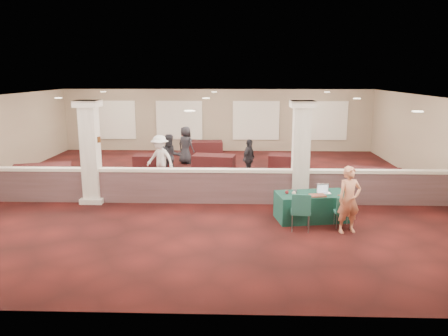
{
  "coord_description": "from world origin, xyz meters",
  "views": [
    {
      "loc": [
        1.08,
        -14.69,
        4.01
      ],
      "look_at": [
        0.67,
        -2.0,
        1.24
      ],
      "focal_mm": 35.0,
      "sensor_mm": 36.0,
      "label": 1
    }
  ],
  "objects_px": {
    "near_table": "(312,206)",
    "attendee_a": "(171,157)",
    "far_table_back_center": "(204,148)",
    "far_table_front_center": "(214,163)",
    "conf_chair_main": "(343,210)",
    "far_table_back_right": "(289,163)",
    "attendee_b": "(160,159)",
    "far_table_front_left": "(43,176)",
    "conf_chair_side": "(301,209)",
    "far_table_back_left": "(153,162)",
    "woman": "(349,200)",
    "far_table_front_right": "(374,179)",
    "attendee_d": "(186,145)",
    "attendee_c": "(249,159)"
  },
  "relations": [
    {
      "from": "far_table_back_left",
      "to": "attendee_b",
      "type": "relative_size",
      "value": 0.9
    },
    {
      "from": "conf_chair_main",
      "to": "near_table",
      "type": "bearing_deg",
      "value": 138.59
    },
    {
      "from": "far_table_front_center",
      "to": "attendee_c",
      "type": "xyz_separation_m",
      "value": [
        1.42,
        -1.18,
        0.42
      ]
    },
    {
      "from": "far_table_front_left",
      "to": "far_table_front_center",
      "type": "xyz_separation_m",
      "value": [
        6.0,
        2.7,
        -0.05
      ]
    },
    {
      "from": "far_table_front_center",
      "to": "far_table_back_left",
      "type": "relative_size",
      "value": 1.08
    },
    {
      "from": "near_table",
      "to": "attendee_d",
      "type": "height_order",
      "value": "attendee_d"
    },
    {
      "from": "near_table",
      "to": "attendee_a",
      "type": "relative_size",
      "value": 1.13
    },
    {
      "from": "attendee_a",
      "to": "attendee_d",
      "type": "xyz_separation_m",
      "value": [
        0.23,
        2.96,
        -0.03
      ]
    },
    {
      "from": "far_table_front_left",
      "to": "attendee_d",
      "type": "xyz_separation_m",
      "value": [
        4.64,
        4.29,
        0.44
      ]
    },
    {
      "from": "far_table_front_left",
      "to": "attendee_a",
      "type": "height_order",
      "value": "attendee_a"
    },
    {
      "from": "far_table_front_right",
      "to": "attendee_a",
      "type": "bearing_deg",
      "value": 169.74
    },
    {
      "from": "attendee_b",
      "to": "attendee_c",
      "type": "bearing_deg",
      "value": 37.48
    },
    {
      "from": "far_table_front_right",
      "to": "conf_chair_side",
      "type": "bearing_deg",
      "value": -126.51
    },
    {
      "from": "woman",
      "to": "attendee_a",
      "type": "distance_m",
      "value": 7.78
    },
    {
      "from": "attendee_c",
      "to": "woman",
      "type": "bearing_deg",
      "value": -129.77
    },
    {
      "from": "far_table_front_right",
      "to": "far_table_front_center",
      "type": "bearing_deg",
      "value": 154.88
    },
    {
      "from": "near_table",
      "to": "far_table_front_left",
      "type": "bearing_deg",
      "value": 149.99
    },
    {
      "from": "far_table_front_center",
      "to": "attendee_c",
      "type": "distance_m",
      "value": 1.89
    },
    {
      "from": "conf_chair_side",
      "to": "far_table_back_left",
      "type": "relative_size",
      "value": 0.64
    },
    {
      "from": "far_table_back_center",
      "to": "far_table_back_right",
      "type": "relative_size",
      "value": 1.06
    },
    {
      "from": "conf_chair_side",
      "to": "near_table",
      "type": "bearing_deg",
      "value": 71.54
    },
    {
      "from": "far_table_back_right",
      "to": "attendee_b",
      "type": "relative_size",
      "value": 0.95
    },
    {
      "from": "far_table_front_left",
      "to": "far_table_back_center",
      "type": "height_order",
      "value": "far_table_front_left"
    },
    {
      "from": "far_table_front_right",
      "to": "conf_chair_main",
      "type": "bearing_deg",
      "value": -116.63
    },
    {
      "from": "far_table_back_left",
      "to": "attendee_a",
      "type": "xyz_separation_m",
      "value": [
        1.0,
        -1.57,
        0.54
      ]
    },
    {
      "from": "woman",
      "to": "far_table_back_right",
      "type": "relative_size",
      "value": 1.02
    },
    {
      "from": "attendee_d",
      "to": "attendee_a",
      "type": "bearing_deg",
      "value": 118.76
    },
    {
      "from": "attendee_a",
      "to": "attendee_b",
      "type": "bearing_deg",
      "value": -145.25
    },
    {
      "from": "far_table_front_center",
      "to": "far_table_back_center",
      "type": "distance_m",
      "value": 3.56
    },
    {
      "from": "far_table_back_right",
      "to": "attendee_d",
      "type": "bearing_deg",
      "value": 162.74
    },
    {
      "from": "near_table",
      "to": "far_table_front_center",
      "type": "bearing_deg",
      "value": 107.1
    },
    {
      "from": "far_table_back_right",
      "to": "attendee_d",
      "type": "xyz_separation_m",
      "value": [
        -4.47,
        1.39,
        0.5
      ]
    },
    {
      "from": "far_table_back_right",
      "to": "attendee_b",
      "type": "bearing_deg",
      "value": -157.45
    },
    {
      "from": "woman",
      "to": "far_table_front_left",
      "type": "xyz_separation_m",
      "value": [
        -9.83,
        4.27,
        -0.46
      ]
    },
    {
      "from": "far_table_back_center",
      "to": "attendee_c",
      "type": "relative_size",
      "value": 1.17
    },
    {
      "from": "woman",
      "to": "attendee_b",
      "type": "xyz_separation_m",
      "value": [
        -5.72,
        5.08,
        0.02
      ]
    },
    {
      "from": "far_table_front_right",
      "to": "attendee_b",
      "type": "distance_m",
      "value": 7.71
    },
    {
      "from": "far_table_back_center",
      "to": "attendee_a",
      "type": "xyz_separation_m",
      "value": [
        -0.91,
        -4.87,
        0.5
      ]
    },
    {
      "from": "attendee_d",
      "to": "far_table_front_center",
      "type": "bearing_deg",
      "value": 163.52
    },
    {
      "from": "far_table_front_center",
      "to": "far_table_back_right",
      "type": "relative_size",
      "value": 1.01
    },
    {
      "from": "conf_chair_main",
      "to": "attendee_d",
      "type": "distance_m",
      "value": 9.71
    },
    {
      "from": "far_table_back_left",
      "to": "attendee_c",
      "type": "xyz_separation_m",
      "value": [
        4.0,
        -1.38,
        0.45
      ]
    },
    {
      "from": "far_table_back_center",
      "to": "far_table_front_center",
      "type": "bearing_deg",
      "value": -79.18
    },
    {
      "from": "conf_chair_main",
      "to": "far_table_front_center",
      "type": "bearing_deg",
      "value": 121.04
    },
    {
      "from": "far_table_front_left",
      "to": "far_table_front_center",
      "type": "height_order",
      "value": "far_table_front_left"
    },
    {
      "from": "far_table_front_left",
      "to": "far_table_front_right",
      "type": "distance_m",
      "value": 11.76
    },
    {
      "from": "conf_chair_main",
      "to": "far_table_front_right",
      "type": "relative_size",
      "value": 0.46
    },
    {
      "from": "near_table",
      "to": "far_table_back_center",
      "type": "distance_m",
      "value": 10.21
    },
    {
      "from": "far_table_back_center",
      "to": "far_table_back_left",
      "type": "bearing_deg",
      "value": -120.06
    },
    {
      "from": "near_table",
      "to": "far_table_front_left",
      "type": "xyz_separation_m",
      "value": [
        -9.07,
        3.3,
        0.02
      ]
    }
  ]
}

